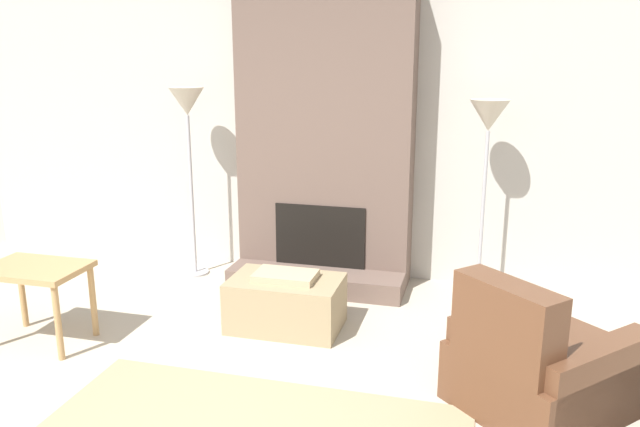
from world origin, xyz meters
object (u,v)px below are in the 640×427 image
Objects in this scene: ottoman at (286,302)px; armchair at (539,369)px; floor_lamp_right at (488,129)px; side_table at (36,278)px; floor_lamp_left at (187,114)px.

armchair is (1.72, -0.67, 0.05)m from ottoman.
floor_lamp_right reaches higher than ottoman.
side_table is (-1.59, -0.67, 0.28)m from ottoman.
armchair is 3.32m from side_table.
floor_lamp_left is (0.42, 1.57, 0.99)m from side_table.
ottoman is 0.48× the size of floor_lamp_left.
floor_lamp_right is at bearing -33.68° from armchair.
ottoman is 1.20× the size of side_table.
armchair is at bearing -21.27° from ottoman.
armchair is at bearing -28.53° from floor_lamp_left.
floor_lamp_left is at bearing 75.13° from side_table.
armchair is at bearing 0.03° from side_table.
side_table is 0.40× the size of floor_lamp_left.
floor_lamp_right is at bearing 0.00° from floor_lamp_left.
side_table is 0.41× the size of floor_lamp_right.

